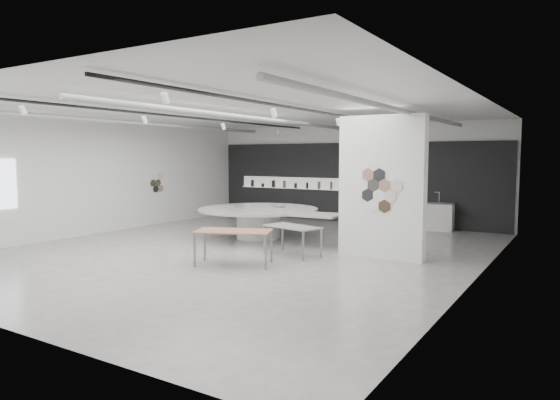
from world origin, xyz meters
The scene contains 7 objects.
room centered at (-0.09, 0.00, 2.07)m, with size 12.02×14.02×3.82m.
back_wall_display centered at (-0.08, 6.93, 1.54)m, with size 11.80×0.27×3.10m.
partition_column centered at (3.50, 1.00, 1.80)m, with size 2.20×0.38×3.60m.
display_island centered at (-0.79, 1.88, 0.62)m, with size 4.95×3.96×0.96m.
sample_table_wood centered at (0.83, -1.65, 0.77)m, with size 1.97×1.51×0.83m.
sample_table_stone centered at (1.44, 0.07, 0.71)m, with size 1.64×1.11×0.77m.
kitchen_counter centered at (3.21, 6.54, 0.48)m, with size 1.74×0.79×1.34m.
Camera 1 is at (7.92, -11.00, 2.57)m, focal length 32.00 mm.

